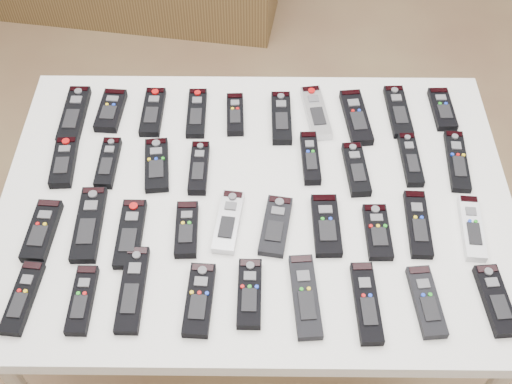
{
  "coord_description": "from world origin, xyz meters",
  "views": [
    {
      "loc": [
        0.06,
        -1.03,
        2.01
      ],
      "look_at": [
        0.05,
        -0.06,
        0.8
      ],
      "focal_mm": 45.0,
      "sensor_mm": 36.0,
      "label": 1
    }
  ],
  "objects_px": {
    "remote_6": "(316,113)",
    "remote_15": "(356,169)",
    "remote_33": "(305,296)",
    "remote_0": "(74,115)",
    "remote_27": "(472,228)",
    "remote_9": "(442,109)",
    "remote_17": "(457,161)",
    "remote_7": "(356,117)",
    "remote_12": "(157,165)",
    "remote_19": "(89,224)",
    "remote_31": "(199,300)",
    "remote_2": "(153,112)",
    "remote_20": "(130,234)",
    "remote_36": "(496,300)",
    "remote_4": "(235,114)",
    "remote_5": "(281,118)",
    "remote_8": "(398,111)",
    "remote_10": "(64,162)",
    "remote_22": "(228,222)",
    "remote_29": "(82,300)",
    "remote_11": "(108,163)",
    "remote_3": "(197,113)",
    "remote_23": "(276,226)",
    "remote_16": "(411,159)",
    "remote_13": "(199,168)",
    "table": "(256,211)",
    "remote_32": "(250,293)",
    "remote_30": "(132,289)",
    "remote_18": "(42,231)",
    "remote_21": "(187,229)",
    "remote_25": "(378,232)",
    "remote_26": "(418,224)",
    "remote_28": "(23,298)",
    "remote_34": "(366,303)",
    "remote_24": "(326,225)",
    "remote_35": "(426,301)",
    "remote_1": "(111,111)"
  },
  "relations": [
    {
      "from": "remote_11",
      "to": "remote_33",
      "type": "distance_m",
      "value": 0.62
    },
    {
      "from": "remote_1",
      "to": "remote_36",
      "type": "relative_size",
      "value": 0.88
    },
    {
      "from": "remote_22",
      "to": "remote_0",
      "type": "bearing_deg",
      "value": 147.77
    },
    {
      "from": "remote_34",
      "to": "remote_3",
      "type": "bearing_deg",
      "value": 122.85
    },
    {
      "from": "remote_2",
      "to": "remote_33",
      "type": "bearing_deg",
      "value": -54.42
    },
    {
      "from": "remote_7",
      "to": "remote_12",
      "type": "height_order",
      "value": "remote_7"
    },
    {
      "from": "remote_23",
      "to": "remote_12",
      "type": "bearing_deg",
      "value": 157.12
    },
    {
      "from": "remote_16",
      "to": "remote_20",
      "type": "distance_m",
      "value": 0.72
    },
    {
      "from": "remote_6",
      "to": "remote_33",
      "type": "xyz_separation_m",
      "value": [
        -0.05,
        -0.56,
        -0.0
      ]
    },
    {
      "from": "remote_12",
      "to": "remote_33",
      "type": "xyz_separation_m",
      "value": [
        0.36,
        -0.37,
        0.0
      ]
    },
    {
      "from": "remote_22",
      "to": "remote_29",
      "type": "distance_m",
      "value": 0.37
    },
    {
      "from": "remote_4",
      "to": "remote_12",
      "type": "relative_size",
      "value": 0.87
    },
    {
      "from": "remote_18",
      "to": "remote_29",
      "type": "bearing_deg",
      "value": -51.66
    },
    {
      "from": "remote_8",
      "to": "remote_36",
      "type": "xyz_separation_m",
      "value": [
        0.13,
        -0.58,
        0.0
      ]
    },
    {
      "from": "remote_24",
      "to": "remote_33",
      "type": "bearing_deg",
      "value": -108.03
    },
    {
      "from": "remote_22",
      "to": "remote_35",
      "type": "bearing_deg",
      "value": -18.69
    },
    {
      "from": "remote_8",
      "to": "remote_32",
      "type": "relative_size",
      "value": 1.13
    },
    {
      "from": "remote_18",
      "to": "remote_22",
      "type": "bearing_deg",
      "value": 7.6
    },
    {
      "from": "remote_18",
      "to": "remote_29",
      "type": "height_order",
      "value": "remote_18"
    },
    {
      "from": "remote_4",
      "to": "remote_17",
      "type": "xyz_separation_m",
      "value": [
        0.57,
        -0.16,
        -0.0
      ]
    },
    {
      "from": "remote_28",
      "to": "remote_32",
      "type": "distance_m",
      "value": 0.49
    },
    {
      "from": "remote_19",
      "to": "remote_31",
      "type": "xyz_separation_m",
      "value": [
        0.27,
        -0.2,
        0.0
      ]
    },
    {
      "from": "remote_0",
      "to": "remote_27",
      "type": "bearing_deg",
      "value": -19.84
    },
    {
      "from": "remote_10",
      "to": "remote_29",
      "type": "relative_size",
      "value": 0.96
    },
    {
      "from": "remote_22",
      "to": "remote_33",
      "type": "xyz_separation_m",
      "value": [
        0.17,
        -0.2,
        0.0
      ]
    },
    {
      "from": "remote_6",
      "to": "remote_17",
      "type": "xyz_separation_m",
      "value": [
        0.35,
        -0.17,
        -0.0
      ]
    },
    {
      "from": "remote_18",
      "to": "remote_33",
      "type": "height_order",
      "value": "remote_18"
    },
    {
      "from": "remote_25",
      "to": "remote_33",
      "type": "relative_size",
      "value": 0.74
    },
    {
      "from": "remote_7",
      "to": "remote_9",
      "type": "bearing_deg",
      "value": 2.26
    },
    {
      "from": "remote_6",
      "to": "remote_32",
      "type": "relative_size",
      "value": 1.15
    },
    {
      "from": "remote_27",
      "to": "remote_29",
      "type": "xyz_separation_m",
      "value": [
        -0.88,
        -0.2,
        0.0
      ]
    },
    {
      "from": "remote_0",
      "to": "remote_19",
      "type": "xyz_separation_m",
      "value": [
        0.1,
        -0.36,
        -0.0
      ]
    },
    {
      "from": "remote_20",
      "to": "remote_36",
      "type": "height_order",
      "value": "remote_36"
    },
    {
      "from": "remote_18",
      "to": "remote_21",
      "type": "distance_m",
      "value": 0.34
    },
    {
      "from": "remote_12",
      "to": "remote_5",
      "type": "bearing_deg",
      "value": 21.82
    },
    {
      "from": "remote_13",
      "to": "remote_23",
      "type": "relative_size",
      "value": 0.98
    },
    {
      "from": "remote_12",
      "to": "remote_30",
      "type": "height_order",
      "value": "same"
    },
    {
      "from": "remote_8",
      "to": "remote_16",
      "type": "xyz_separation_m",
      "value": [
        0.01,
        -0.17,
        0.0
      ]
    },
    {
      "from": "remote_7",
      "to": "remote_10",
      "type": "distance_m",
      "value": 0.77
    },
    {
      "from": "remote_5",
      "to": "remote_29",
      "type": "bearing_deg",
      "value": -128.87
    },
    {
      "from": "remote_3",
      "to": "remote_23",
      "type": "height_order",
      "value": "same"
    },
    {
      "from": "table",
      "to": "remote_27",
      "type": "distance_m",
      "value": 0.52
    },
    {
      "from": "remote_25",
      "to": "remote_26",
      "type": "relative_size",
      "value": 0.8
    },
    {
      "from": "remote_5",
      "to": "remote_24",
      "type": "relative_size",
      "value": 1.08
    },
    {
      "from": "remote_9",
      "to": "remote_17",
      "type": "relative_size",
      "value": 0.77
    },
    {
      "from": "remote_23",
      "to": "remote_24",
      "type": "height_order",
      "value": "remote_24"
    },
    {
      "from": "remote_16",
      "to": "remote_29",
      "type": "height_order",
      "value": "same"
    },
    {
      "from": "remote_6",
      "to": "remote_15",
      "type": "distance_m",
      "value": 0.22
    },
    {
      "from": "remote_10",
      "to": "remote_12",
      "type": "distance_m",
      "value": 0.24
    },
    {
      "from": "remote_19",
      "to": "remote_6",
      "type": "bearing_deg",
      "value": 32.93
    }
  ]
}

